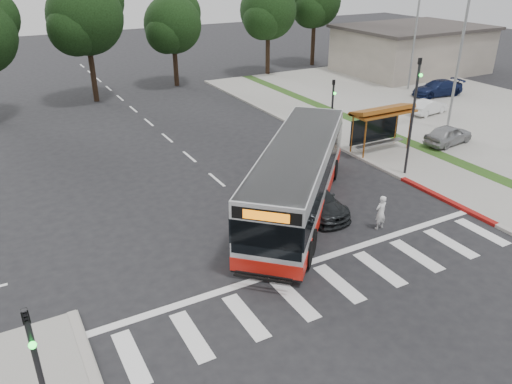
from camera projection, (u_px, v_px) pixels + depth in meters
ground at (272, 226)px, 22.82m from camera, size 140.00×140.00×0.00m
sidewalk_east at (351, 137)px, 33.92m from camera, size 4.00×40.00×0.12m
curb_east at (327, 141)px, 33.05m from camera, size 0.30×40.00×0.15m
curb_east_red at (446, 200)px, 25.14m from camera, size 0.32×6.00×0.15m
parking_lot at (452, 107)px, 40.75m from camera, size 18.00×36.00×0.10m
commercial_building at (411, 50)px, 52.37m from camera, size 14.00×10.00×4.40m
building_roof_cap at (414, 27)px, 51.36m from camera, size 14.60×10.60×0.30m
crosswalk_ladder at (339, 283)px, 18.87m from camera, size 18.00×2.60×0.01m
bus_shelter at (382, 115)px, 30.57m from camera, size 4.20×1.60×2.86m
traffic_signal_sw at (38, 366)px, 11.58m from camera, size 0.18×0.37×4.20m
traffic_signal_ne_tall at (414, 108)px, 26.53m from camera, size 0.18×0.37×6.50m
traffic_signal_ne_short at (333, 103)px, 32.66m from camera, size 0.18×0.37×4.00m
lot_light_front at (462, 44)px, 32.89m from camera, size 1.90×0.35×9.01m
lot_light_mid at (417, 23)px, 43.42m from camera, size 1.90×0.35×9.01m
tree_ne_a at (268, 9)px, 49.29m from camera, size 6.16×5.74×9.30m
tree_ne_b at (315, 0)px, 53.70m from camera, size 6.16×5.74×10.02m
tree_north_a at (86, 15)px, 39.63m from camera, size 6.60×6.15×10.17m
tree_north_b at (173, 23)px, 45.23m from camera, size 5.72×5.33×8.43m
transit_bus at (298, 178)px, 23.72m from camera, size 10.83×11.17×3.30m
pedestrian at (381, 212)px, 22.32m from camera, size 0.62×0.43×1.63m
dark_sedan at (313, 199)px, 23.91m from camera, size 1.82×4.45×1.29m
parked_car_0 at (448, 135)px, 32.27m from camera, size 3.87×1.97×1.26m
parked_car_1 at (429, 107)px, 38.47m from camera, size 3.52×1.62×1.12m
parked_car_3 at (438, 88)px, 43.45m from camera, size 4.79×2.41×1.33m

